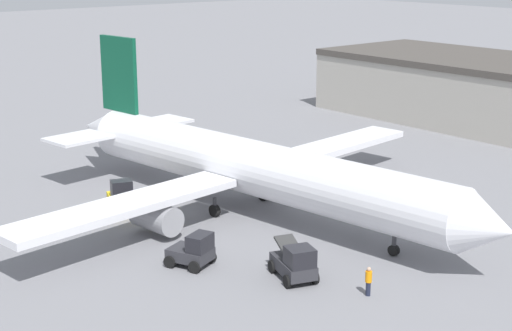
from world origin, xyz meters
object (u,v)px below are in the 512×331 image
airplane (246,167)px  pushback_tug (193,251)px  baggage_tug (121,198)px  belt_loader_truck (295,263)px  ground_crew_worker (368,280)px

airplane → pushback_tug: 11.17m
baggage_tug → pushback_tug: baggage_tug is taller
belt_loader_truck → baggage_tug: bearing=-155.6°
ground_crew_worker → baggage_tug: bearing=168.6°
ground_crew_worker → baggage_tug: 21.35m
ground_crew_worker → belt_loader_truck: bearing=-178.6°
baggage_tug → airplane: bearing=74.1°
airplane → belt_loader_truck: airplane is taller
airplane → baggage_tug: 9.35m
airplane → belt_loader_truck: (11.52, -5.75, -2.29)m
airplane → baggage_tug: bearing=-133.2°
baggage_tug → pushback_tug: size_ratio=0.97×
ground_crew_worker → airplane: bearing=145.3°
ground_crew_worker → pushback_tug: pushback_tug is taller
baggage_tug → belt_loader_truck: (16.92, 1.56, -0.09)m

